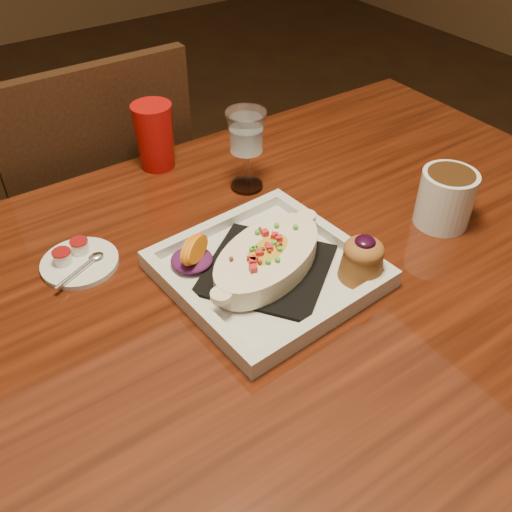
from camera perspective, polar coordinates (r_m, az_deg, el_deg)
table at (r=0.91m, az=-1.64°, el=-8.42°), size 1.50×0.90×0.75m
chair_far at (r=1.45m, az=-15.30°, el=3.55°), size 0.42×0.42×0.93m
plate at (r=0.85m, az=1.98°, el=-0.78°), size 0.30×0.30×0.08m
coffee_mug at (r=1.00m, az=18.56°, el=5.75°), size 0.13×0.09×0.10m
goblet at (r=1.02m, az=-0.99°, el=11.85°), size 0.07×0.07×0.15m
saucer at (r=0.93m, az=-17.39°, el=-0.49°), size 0.12×0.12×0.08m
red_tumbler at (r=1.12m, az=-10.10°, el=11.69°), size 0.08×0.08×0.13m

